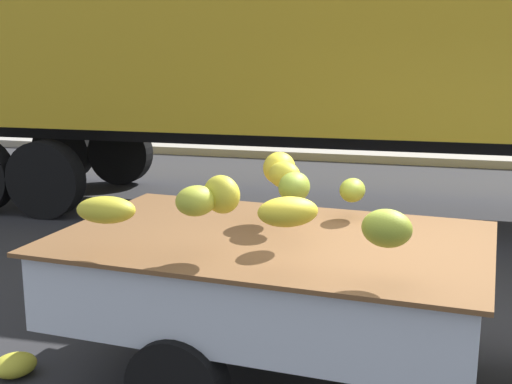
# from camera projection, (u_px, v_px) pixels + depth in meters

# --- Properties ---
(curb_strip) EXTENTS (80.00, 0.80, 0.16)m
(curb_strip) POSITION_uv_depth(u_px,v_px,m) (442.00, 159.00, 13.80)
(curb_strip) COLOR gray
(curb_strip) RESTS_ON ground
(semi_trailer) EXTENTS (12.04, 2.79, 3.95)m
(semi_trailer) POSITION_uv_depth(u_px,v_px,m) (316.00, 31.00, 9.32)
(semi_trailer) COLOR gold
(semi_trailer) RESTS_ON ground
(fallen_banana_bunch_near_tailgate) EXTENTS (0.41, 0.42, 0.17)m
(fallen_banana_bunch_near_tailgate) POSITION_uv_depth(u_px,v_px,m) (15.00, 365.00, 5.00)
(fallen_banana_bunch_near_tailgate) COLOR gold
(fallen_banana_bunch_near_tailgate) RESTS_ON ground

